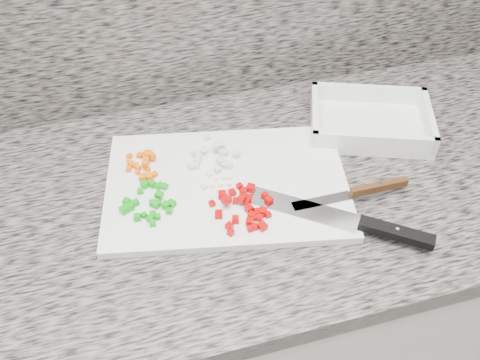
% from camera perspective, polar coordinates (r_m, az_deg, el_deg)
% --- Properties ---
extents(cabinet, '(3.92, 0.62, 0.86)m').
position_cam_1_polar(cabinet, '(1.39, -2.42, -14.81)').
color(cabinet, silver).
rests_on(cabinet, ground).
extents(countertop, '(3.96, 0.64, 0.04)m').
position_cam_1_polar(countertop, '(1.02, -3.18, -2.09)').
color(countertop, '#625D56').
rests_on(countertop, cabinet).
extents(cutting_board, '(0.50, 0.38, 0.02)m').
position_cam_1_polar(cutting_board, '(1.01, -1.40, -0.54)').
color(cutting_board, white).
rests_on(cutting_board, countertop).
extents(carrot_pile, '(0.06, 0.08, 0.02)m').
position_cam_1_polar(carrot_pile, '(1.05, -10.23, 1.68)').
color(carrot_pile, '#E95D05').
rests_on(carrot_pile, cutting_board).
extents(onion_pile, '(0.11, 0.11, 0.02)m').
position_cam_1_polar(onion_pile, '(1.05, -2.92, 2.53)').
color(onion_pile, beige).
rests_on(onion_pile, cutting_board).
extents(green_pepper_pile, '(0.10, 0.11, 0.02)m').
position_cam_1_polar(green_pepper_pile, '(0.97, -9.67, -2.38)').
color(green_pepper_pile, '#0D950D').
rests_on(green_pepper_pile, cutting_board).
extents(red_pepper_pile, '(0.12, 0.12, 0.02)m').
position_cam_1_polar(red_pepper_pile, '(0.95, 0.49, -2.94)').
color(red_pepper_pile, '#B10202').
rests_on(red_pepper_pile, cutting_board).
extents(garlic_pile, '(0.06, 0.06, 0.01)m').
position_cam_1_polar(garlic_pile, '(1.00, -2.58, -0.22)').
color(garlic_pile, '#F8EBBF').
rests_on(garlic_pile, cutting_board).
extents(chef_knife, '(0.28, 0.22, 0.02)m').
position_cam_1_polar(chef_knife, '(0.95, 13.04, -4.62)').
color(chef_knife, silver).
rests_on(chef_knife, cutting_board).
extents(paring_knife, '(0.22, 0.02, 0.02)m').
position_cam_1_polar(paring_knife, '(1.01, 13.17, -1.10)').
color(paring_knife, silver).
rests_on(paring_knife, cutting_board).
extents(tray, '(0.29, 0.25, 0.05)m').
position_cam_1_polar(tray, '(1.17, 13.68, 5.99)').
color(tray, white).
rests_on(tray, countertop).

